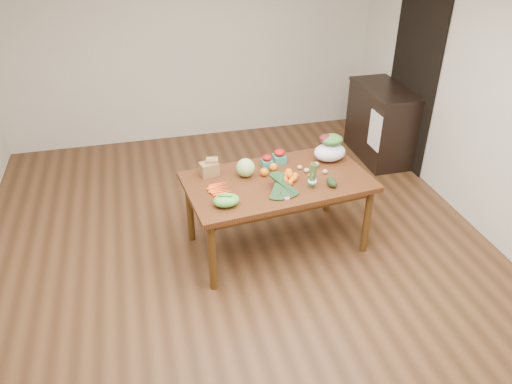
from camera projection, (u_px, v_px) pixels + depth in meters
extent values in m
plane|color=brown|center=(243.00, 265.00, 4.72)|extent=(6.00, 6.00, 0.00)
cube|color=beige|center=(190.00, 40.00, 6.49)|extent=(5.00, 0.02, 2.70)
cube|color=beige|center=(508.00, 106.00, 4.53)|extent=(0.02, 6.00, 2.70)
cube|color=#573014|center=(277.00, 213.00, 4.80)|extent=(1.78, 1.12, 0.75)
cube|color=black|center=(412.00, 82.00, 6.01)|extent=(0.02, 1.00, 2.10)
cube|color=black|center=(380.00, 123.00, 6.39)|extent=(0.52, 1.02, 0.94)
cube|color=white|center=(375.00, 131.00, 6.00)|extent=(0.02, 0.28, 0.45)
sphere|color=#AFCF77|center=(246.00, 168.00, 4.61)|extent=(0.17, 0.17, 0.17)
sphere|color=orange|center=(264.00, 172.00, 4.64)|extent=(0.08, 0.08, 0.08)
sphere|color=orange|center=(273.00, 167.00, 4.73)|extent=(0.08, 0.08, 0.08)
sphere|color=orange|center=(289.00, 173.00, 4.63)|extent=(0.08, 0.08, 0.08)
ellipsoid|color=#64B43D|center=(226.00, 200.00, 4.20)|extent=(0.23, 0.17, 0.10)
ellipsoid|color=tan|center=(307.00, 170.00, 4.70)|extent=(0.05, 0.05, 0.05)
ellipsoid|color=tan|center=(311.00, 175.00, 4.62)|extent=(0.05, 0.05, 0.04)
ellipsoid|color=tan|center=(316.00, 165.00, 4.80)|extent=(0.06, 0.05, 0.05)
ellipsoid|color=tan|center=(300.00, 167.00, 4.76)|extent=(0.05, 0.04, 0.04)
ellipsoid|color=tan|center=(325.00, 172.00, 4.68)|extent=(0.05, 0.04, 0.04)
ellipsoid|color=black|center=(332.00, 183.00, 4.47)|extent=(0.10, 0.12, 0.07)
ellipsoid|color=black|center=(331.00, 181.00, 4.51)|extent=(0.09, 0.12, 0.07)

